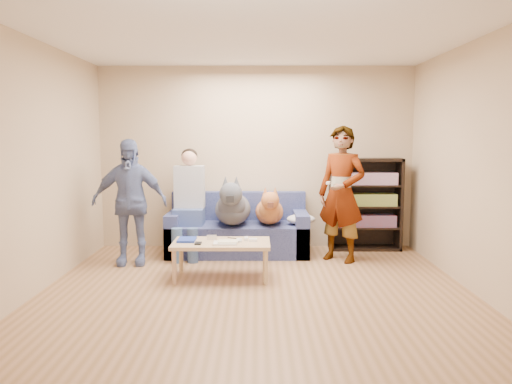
{
  "coord_description": "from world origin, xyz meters",
  "views": [
    {
      "loc": [
        0.02,
        -4.7,
        1.62
      ],
      "look_at": [
        0.0,
        1.2,
        0.95
      ],
      "focal_mm": 35.0,
      "sensor_mm": 36.0,
      "label": 1
    }
  ],
  "objects_px": {
    "notebook_blue": "(187,240)",
    "person_seated": "(189,199)",
    "person_standing_right": "(341,194)",
    "camera_silver": "(212,237)",
    "person_standing_left": "(129,202)",
    "sofa": "(238,233)",
    "bookshelf": "(365,202)",
    "dog_tan": "(269,210)",
    "coffee_table": "(221,246)",
    "dog_gray": "(233,207)"
  },
  "relations": [
    {
      "from": "notebook_blue",
      "to": "person_seated",
      "type": "relative_size",
      "value": 0.18
    },
    {
      "from": "person_standing_right",
      "to": "camera_silver",
      "type": "distance_m",
      "value": 1.8
    },
    {
      "from": "person_standing_left",
      "to": "notebook_blue",
      "type": "height_order",
      "value": "person_standing_left"
    },
    {
      "from": "sofa",
      "to": "person_seated",
      "type": "xyz_separation_m",
      "value": [
        -0.66,
        -0.13,
        0.49
      ]
    },
    {
      "from": "person_standing_left",
      "to": "person_seated",
      "type": "height_order",
      "value": "person_standing_left"
    },
    {
      "from": "person_standing_right",
      "to": "notebook_blue",
      "type": "bearing_deg",
      "value": -121.69
    },
    {
      "from": "person_standing_right",
      "to": "sofa",
      "type": "bearing_deg",
      "value": -161.3
    },
    {
      "from": "camera_silver",
      "to": "bookshelf",
      "type": "bearing_deg",
      "value": 33.22
    },
    {
      "from": "person_standing_left",
      "to": "dog_tan",
      "type": "xyz_separation_m",
      "value": [
        1.77,
        0.46,
        -0.17
      ]
    },
    {
      "from": "camera_silver",
      "to": "coffee_table",
      "type": "relative_size",
      "value": 0.1
    },
    {
      "from": "dog_gray",
      "to": "coffee_table",
      "type": "xyz_separation_m",
      "value": [
        -0.08,
        -1.02,
        -0.3
      ]
    },
    {
      "from": "coffee_table",
      "to": "person_standing_left",
      "type": "bearing_deg",
      "value": 152.46
    },
    {
      "from": "sofa",
      "to": "bookshelf",
      "type": "xyz_separation_m",
      "value": [
        1.8,
        0.23,
        0.4
      ]
    },
    {
      "from": "sofa",
      "to": "bookshelf",
      "type": "relative_size",
      "value": 1.46
    },
    {
      "from": "sofa",
      "to": "camera_silver",
      "type": "bearing_deg",
      "value": -103.23
    },
    {
      "from": "notebook_blue",
      "to": "dog_gray",
      "type": "bearing_deg",
      "value": 63.89
    },
    {
      "from": "person_standing_right",
      "to": "camera_silver",
      "type": "xyz_separation_m",
      "value": [
        -1.61,
        -0.68,
        -0.43
      ]
    },
    {
      "from": "person_standing_left",
      "to": "person_seated",
      "type": "distance_m",
      "value": 0.83
    },
    {
      "from": "person_standing_left",
      "to": "coffee_table",
      "type": "distance_m",
      "value": 1.41
    },
    {
      "from": "dog_tan",
      "to": "person_seated",
      "type": "bearing_deg",
      "value": 178.73
    },
    {
      "from": "dog_tan",
      "to": "bookshelf",
      "type": "bearing_deg",
      "value": 15.68
    },
    {
      "from": "notebook_blue",
      "to": "person_standing_left",
      "type": "bearing_deg",
      "value": 144.23
    },
    {
      "from": "notebook_blue",
      "to": "sofa",
      "type": "relative_size",
      "value": 0.14
    },
    {
      "from": "dog_gray",
      "to": "dog_tan",
      "type": "bearing_deg",
      "value": 7.2
    },
    {
      "from": "coffee_table",
      "to": "dog_gray",
      "type": "bearing_deg",
      "value": 85.7
    },
    {
      "from": "person_standing_right",
      "to": "notebook_blue",
      "type": "height_order",
      "value": "person_standing_right"
    },
    {
      "from": "person_standing_right",
      "to": "camera_silver",
      "type": "height_order",
      "value": "person_standing_right"
    },
    {
      "from": "notebook_blue",
      "to": "dog_tan",
      "type": "xyz_separation_m",
      "value": [
        0.97,
        1.04,
        0.19
      ]
    },
    {
      "from": "person_seated",
      "to": "dog_tan",
      "type": "xyz_separation_m",
      "value": [
        1.09,
        -0.02,
        -0.15
      ]
    },
    {
      "from": "person_seated",
      "to": "bookshelf",
      "type": "xyz_separation_m",
      "value": [
        2.46,
        0.36,
        -0.09
      ]
    },
    {
      "from": "person_standing_left",
      "to": "sofa",
      "type": "xyz_separation_m",
      "value": [
        1.34,
        0.61,
        -0.51
      ]
    },
    {
      "from": "dog_tan",
      "to": "dog_gray",
      "type": "bearing_deg",
      "value": -172.8
    },
    {
      "from": "person_standing_right",
      "to": "dog_gray",
      "type": "xyz_separation_m",
      "value": [
        -1.41,
        0.22,
        -0.2
      ]
    },
    {
      "from": "person_standing_left",
      "to": "sofa",
      "type": "height_order",
      "value": "person_standing_left"
    },
    {
      "from": "camera_silver",
      "to": "sofa",
      "type": "xyz_separation_m",
      "value": [
        0.26,
        1.12,
        -0.16
      ]
    },
    {
      "from": "person_standing_right",
      "to": "dog_tan",
      "type": "bearing_deg",
      "value": -160.66
    },
    {
      "from": "camera_silver",
      "to": "dog_tan",
      "type": "bearing_deg",
      "value": 54.37
    },
    {
      "from": "notebook_blue",
      "to": "sofa",
      "type": "height_order",
      "value": "sofa"
    },
    {
      "from": "bookshelf",
      "to": "person_standing_left",
      "type": "bearing_deg",
      "value": -164.91
    },
    {
      "from": "coffee_table",
      "to": "bookshelf",
      "type": "distance_m",
      "value": 2.46
    },
    {
      "from": "dog_tan",
      "to": "coffee_table",
      "type": "distance_m",
      "value": 1.25
    },
    {
      "from": "person_standing_right",
      "to": "dog_gray",
      "type": "distance_m",
      "value": 1.44
    },
    {
      "from": "notebook_blue",
      "to": "coffee_table",
      "type": "height_order",
      "value": "notebook_blue"
    },
    {
      "from": "coffee_table",
      "to": "camera_silver",
      "type": "bearing_deg",
      "value": 135.0
    },
    {
      "from": "person_standing_right",
      "to": "sofa",
      "type": "relative_size",
      "value": 0.92
    },
    {
      "from": "camera_silver",
      "to": "notebook_blue",
      "type": "bearing_deg",
      "value": -165.96
    },
    {
      "from": "person_standing_left",
      "to": "coffee_table",
      "type": "xyz_separation_m",
      "value": [
        1.2,
        -0.62,
        -0.42
      ]
    },
    {
      "from": "person_standing_left",
      "to": "sofa",
      "type": "distance_m",
      "value": 1.56
    },
    {
      "from": "person_standing_right",
      "to": "coffee_table",
      "type": "relative_size",
      "value": 1.59
    },
    {
      "from": "dog_gray",
      "to": "dog_tan",
      "type": "distance_m",
      "value": 0.5
    }
  ]
}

